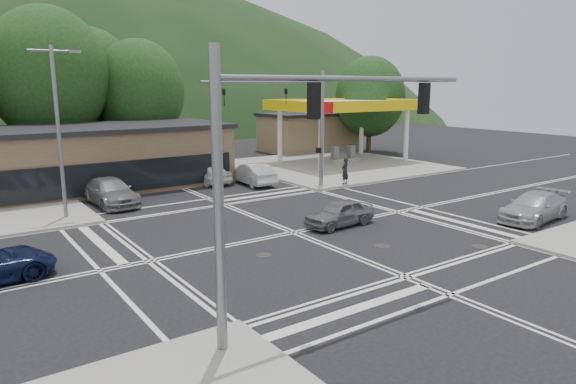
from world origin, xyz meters
TOP-DOWN VIEW (x-y plane):
  - ground at (0.00, 0.00)m, footprint 120.00×120.00m
  - sidewalk_ne at (15.00, 15.00)m, footprint 16.00×16.00m
  - gas_station_canopy at (16.99, 15.99)m, footprint 12.32×8.34m
  - convenience_store at (20.00, 25.00)m, footprint 10.00×6.00m
  - commercial_row at (-8.00, 17.00)m, footprint 24.00×8.00m
  - hill_north at (0.00, 90.00)m, footprint 252.00×126.00m
  - tree_n_b at (-6.00, 24.00)m, footprint 9.00×9.00m
  - tree_n_c at (1.00, 24.00)m, footprint 7.60×7.60m
  - tree_n_e at (-2.00, 28.00)m, footprint 8.40×8.40m
  - tree_ne at (24.00, 20.00)m, footprint 7.20×7.20m
  - streetlight_nw at (-8.44, 9.00)m, footprint 2.50×0.25m
  - signal_mast_ne at (6.95, 8.20)m, footprint 11.65×0.30m
  - signal_mast_sw at (-6.39, -8.20)m, footprint 9.14×0.28m
  - car_grey_center at (2.63, -0.30)m, footprint 3.98×1.80m
  - car_silver_east at (11.77, -5.35)m, footprint 5.17×2.56m
  - car_queue_a at (4.76, 11.83)m, footprint 1.89×4.75m
  - car_queue_b at (2.21, 14.00)m, footprint 2.34×4.68m
  - car_northbound at (-5.50, 11.17)m, footprint 2.41×5.41m
  - pedestrian at (9.79, 7.50)m, footprint 0.78×0.62m

SIDE VIEW (x-z plane):
  - ground at x=0.00m, z-range 0.00..0.00m
  - hill_north at x=0.00m, z-range -70.00..70.00m
  - sidewalk_ne at x=15.00m, z-range 0.00..0.15m
  - car_grey_center at x=2.63m, z-range 0.00..1.33m
  - car_silver_east at x=11.77m, z-range 0.00..1.45m
  - car_queue_b at x=2.21m, z-range 0.00..1.53m
  - car_queue_a at x=4.76m, z-range 0.00..1.54m
  - car_northbound at x=-5.50m, z-range 0.00..1.54m
  - pedestrian at x=9.79m, z-range 0.15..2.02m
  - convenience_store at x=20.00m, z-range 0.00..3.80m
  - commercial_row at x=-8.00m, z-range 0.00..4.00m
  - gas_station_canopy at x=16.99m, z-range 2.17..7.92m
  - streetlight_nw at x=-8.44m, z-range 0.55..9.55m
  - signal_mast_ne at x=6.95m, z-range 1.07..9.07m
  - signal_mast_sw at x=-6.39m, z-range 1.12..9.12m
  - tree_ne at x=24.00m, z-range 0.85..10.84m
  - tree_n_c at x=1.00m, z-range 1.06..11.93m
  - tree_n_e at x=-2.00m, z-range 1.15..13.13m
  - tree_n_b at x=-6.00m, z-range 1.30..14.28m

